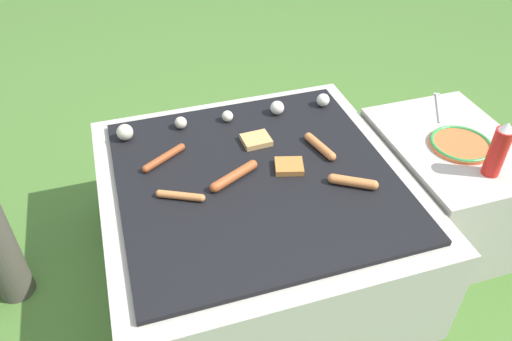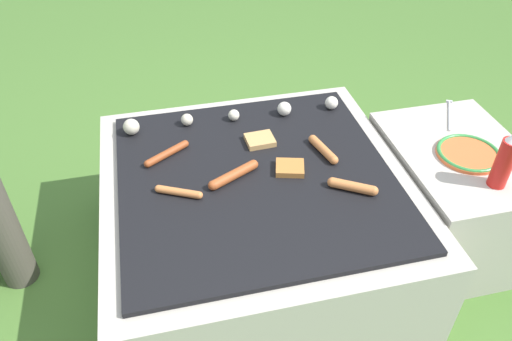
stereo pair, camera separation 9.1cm
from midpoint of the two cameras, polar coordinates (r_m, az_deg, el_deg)
name	(u,v)px [view 1 (the left image)]	position (r m, az deg, el deg)	size (l,w,h in m)	color
ground_plane	(256,261)	(1.92, -1.38, -10.38)	(14.00, 14.00, 0.00)	#47702D
grill	(256,222)	(1.76, -1.49, -5.95)	(1.00, 1.00, 0.43)	#B2AA9E
side_ledge	(442,187)	(2.00, 19.24, -1.87)	(0.44, 0.60, 0.43)	#B2AA9E
sausage_back_left	(320,146)	(1.72, 5.80, 2.74)	(0.06, 0.16, 0.03)	#C6753D
sausage_front_center	(353,182)	(1.59, 9.42, -1.32)	(0.14, 0.10, 0.03)	#C6753D
sausage_front_right	(180,196)	(1.55, -10.31, -2.89)	(0.14, 0.08, 0.02)	#C6753D
sausage_front_left	(164,158)	(1.70, -11.99, 1.41)	(0.16, 0.11, 0.03)	#93421E
sausage_back_right	(234,176)	(1.59, -4.18, -0.64)	(0.18, 0.10, 0.03)	#A34C23
bread_slice_center	(289,166)	(1.64, 2.18, 0.51)	(0.11, 0.10, 0.02)	#B27033
bread_slice_left	(256,140)	(1.75, -1.48, 3.48)	(0.10, 0.09, 0.02)	tan
mushroom_row	(222,116)	(1.85, -5.31, 6.14)	(0.81, 0.06, 0.06)	beige
plate_colorful	(461,144)	(1.86, 21.08, 2.80)	(0.22, 0.22, 0.02)	orange
condiment_bottle	(498,150)	(1.72, 24.61, 2.11)	(0.06, 0.06, 0.20)	red
fork_utensil	(438,106)	(2.06, 18.87, 6.97)	(0.12, 0.19, 0.01)	silver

